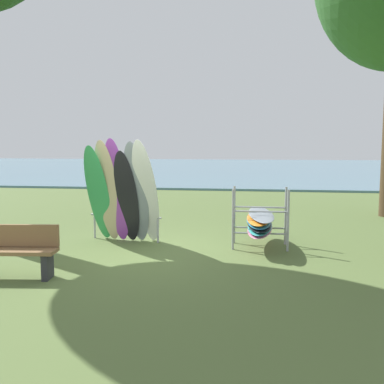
{
  "coord_description": "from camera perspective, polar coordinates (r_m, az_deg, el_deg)",
  "views": [
    {
      "loc": [
        2.17,
        -8.22,
        2.17
      ],
      "look_at": [
        0.89,
        1.23,
        1.1
      ],
      "focal_mm": 40.71,
      "sensor_mm": 36.0,
      "label": 1
    }
  ],
  "objects": [
    {
      "name": "leaning_board_pile",
      "position": [
        9.54,
        -9.18,
        -0.18
      ],
      "size": [
        1.76,
        0.99,
        2.28
      ],
      "color": "#339E56",
      "rests_on": "ground"
    },
    {
      "name": "board_storage_rack",
      "position": [
        9.22,
        8.86,
        -3.79
      ],
      "size": [
        1.15,
        2.13,
        1.25
      ],
      "color": "#9EA0A5",
      "rests_on": "ground"
    },
    {
      "name": "ground_plane",
      "position": [
        8.77,
        -6.92,
        -7.97
      ],
      "size": [
        80.0,
        80.0,
        0.0
      ],
      "primitive_type": "plane",
      "color": "#566B38"
    },
    {
      "name": "park_bench",
      "position": [
        7.65,
        -22.29,
        -7.06
      ],
      "size": [
        1.44,
        0.56,
        0.85
      ],
      "color": "#2D2D33",
      "rests_on": "ground"
    },
    {
      "name": "lake_water",
      "position": [
        37.92,
        4.44,
        3.19
      ],
      "size": [
        80.0,
        36.0,
        0.1
      ],
      "primitive_type": "cube",
      "color": "slate",
      "rests_on": "ground"
    }
  ]
}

